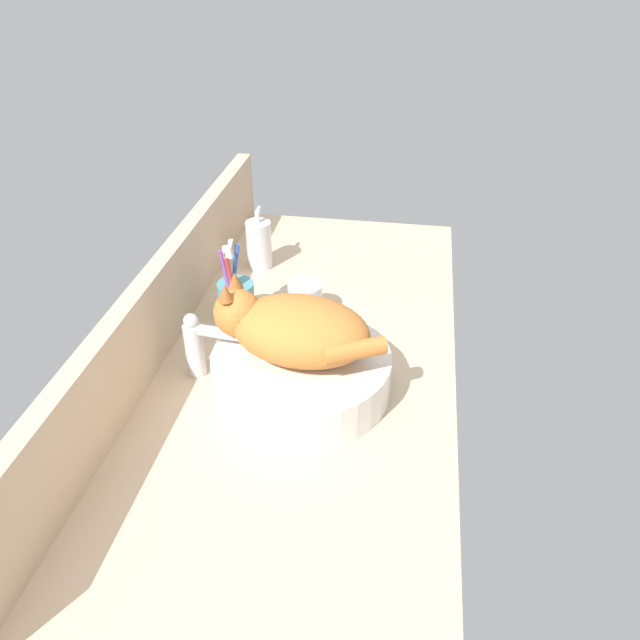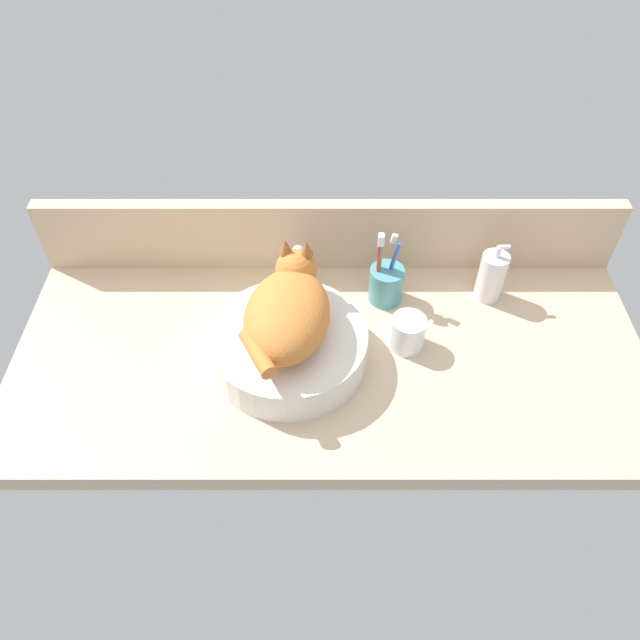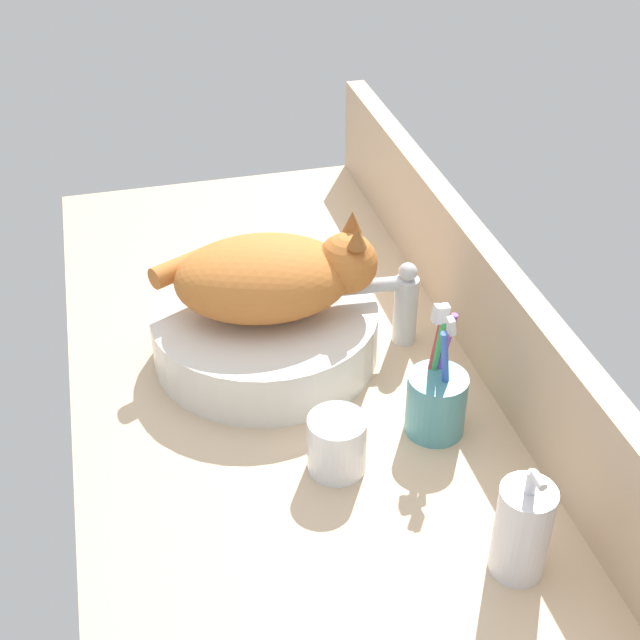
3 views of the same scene
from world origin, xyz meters
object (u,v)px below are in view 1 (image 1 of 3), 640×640
object	(u,v)px
cat	(293,328)
water_glass	(305,302)
faucet	(199,343)
soap_dispenser	(259,244)
sink_basin	(302,373)
toothbrush_cup	(236,299)

from	to	relation	value
cat	water_glass	distance (cm)	27.44
cat	faucet	size ratio (longest dim) A/B	2.34
soap_dispenser	water_glass	distance (cm)	25.66
sink_basin	soap_dispenser	xyz separation A→B (cm)	(45.77, 19.31, 2.15)
soap_dispenser	water_glass	xyz separation A→B (cm)	(-20.39, -15.34, -2.74)
faucet	toothbrush_cup	world-z (taller)	toothbrush_cup
sink_basin	cat	distance (cm)	9.85
toothbrush_cup	sink_basin	bearing A→B (deg)	-139.45
faucet	water_glass	bearing A→B (deg)	-33.66
soap_dispenser	water_glass	world-z (taller)	soap_dispenser
cat	toothbrush_cup	bearing A→B (deg)	38.51
cat	soap_dispenser	distance (cm)	49.66
cat	soap_dispenser	world-z (taller)	cat
cat	toothbrush_cup	world-z (taller)	cat
cat	soap_dispenser	bearing A→B (deg)	21.44
faucet	sink_basin	bearing A→B (deg)	-94.47
sink_basin	toothbrush_cup	bearing A→B (deg)	40.55
sink_basin	water_glass	distance (cm)	25.70
sink_basin	cat	size ratio (longest dim) A/B	1.03
faucet	water_glass	size ratio (longest dim) A/B	1.73
sink_basin	soap_dispenser	world-z (taller)	soap_dispenser
toothbrush_cup	faucet	bearing A→B (deg)	176.11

